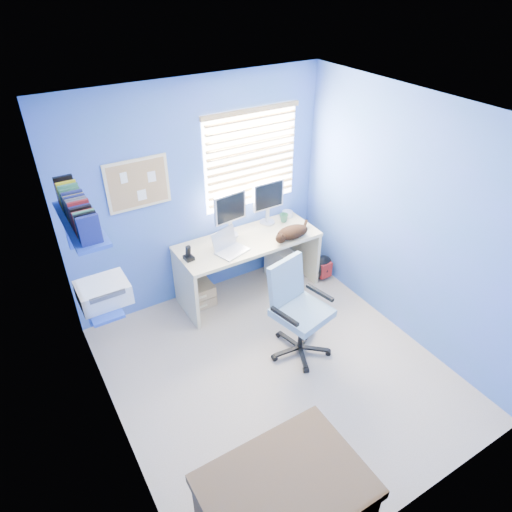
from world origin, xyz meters
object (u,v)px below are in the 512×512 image
desk (248,266)px  cat (292,232)px  tower_pc (280,264)px  office_chair (297,321)px  laptop (232,243)px

desk → cat: 0.67m
tower_pc → office_chair: 1.24m
cat → tower_pc: (0.02, 0.24, -0.59)m
desk → tower_pc: 0.49m
tower_pc → office_chair: (-0.54, -1.10, 0.15)m
office_chair → laptop: bearing=102.5°
tower_pc → office_chair: size_ratio=0.44×
laptop → cat: (0.73, -0.09, -0.04)m
desk → cat: size_ratio=4.12×
cat → office_chair: 1.10m
laptop → tower_pc: laptop is taller
tower_pc → office_chair: office_chair is taller
laptop → desk: bearing=7.8°
laptop → cat: laptop is taller
desk → cat: (0.46, -0.22, 0.44)m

